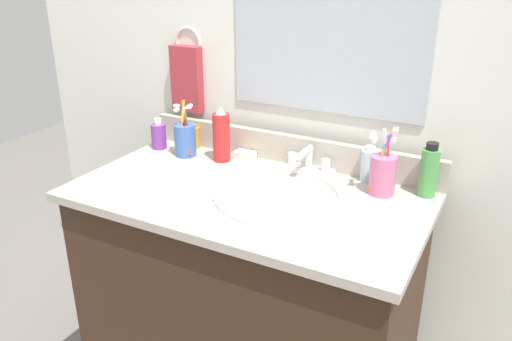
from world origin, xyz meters
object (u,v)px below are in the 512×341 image
object	(u,v)px
bottle_cream_purple	(159,135)
bottle_toner_green	(429,171)
soap_bar	(245,155)
hand_towel	(187,79)
faucet	(308,163)
cup_pink	(382,173)
bottle_spray_red	(221,136)
bottle_gel_clear	(369,165)
bottle_oil_amber	(193,137)
cup_blue_plastic	(185,139)

from	to	relation	value
bottle_cream_purple	bottle_toner_green	bearing A→B (deg)	2.97
soap_bar	hand_towel	bearing A→B (deg)	166.80
hand_towel	faucet	size ratio (longest dim) A/B	1.38
cup_pink	soap_bar	world-z (taller)	cup_pink
bottle_cream_purple	bottle_spray_red	distance (m)	0.25
faucet	bottle_toner_green	distance (m)	0.35
hand_towel	bottle_cream_purple	distance (m)	0.21
bottle_gel_clear	soap_bar	xyz separation A→B (m)	(-0.40, -0.01, -0.04)
bottle_spray_red	cup_pink	distance (m)	0.52
bottle_oil_amber	faucet	bearing A→B (deg)	-1.94
cup_pink	bottle_oil_amber	bearing A→B (deg)	174.70
cup_blue_plastic	bottle_gel_clear	bearing A→B (deg)	7.67
bottle_oil_amber	cup_pink	size ratio (longest dim) A/B	0.43
hand_towel	soap_bar	world-z (taller)	hand_towel
bottle_toner_green	cup_pink	world-z (taller)	cup_pink
faucet	bottle_oil_amber	bearing A→B (deg)	178.06
bottle_cream_purple	cup_blue_plastic	xyz separation A→B (m)	(0.12, -0.01, 0.01)
faucet	bottle_oil_amber	size ratio (longest dim) A/B	1.98
bottle_toner_green	bottle_oil_amber	distance (m)	0.78
bottle_toner_green	bottle_gel_clear	xyz separation A→B (m)	(-0.17, 0.02, -0.02)
bottle_gel_clear	soap_bar	bearing A→B (deg)	-178.12
bottle_gel_clear	bottle_toner_green	bearing A→B (deg)	-6.73
bottle_oil_amber	bottle_gel_clear	bearing A→B (deg)	0.40
bottle_cream_purple	cup_blue_plastic	bearing A→B (deg)	-6.56
hand_towel	bottle_gel_clear	world-z (taller)	hand_towel
bottle_spray_red	cup_pink	size ratio (longest dim) A/B	0.93
hand_towel	cup_blue_plastic	xyz separation A→B (m)	(0.07, -0.13, -0.16)
bottle_toner_green	soap_bar	distance (m)	0.57
bottle_gel_clear	soap_bar	size ratio (longest dim) A/B	1.66
bottle_spray_red	soap_bar	world-z (taller)	bottle_spray_red
hand_towel	bottle_cream_purple	world-z (taller)	hand_towel
faucet	soap_bar	xyz separation A→B (m)	(-0.22, 0.01, -0.02)
bottle_spray_red	bottle_gel_clear	world-z (taller)	bottle_spray_red
faucet	bottle_gel_clear	bearing A→B (deg)	5.89
bottle_spray_red	bottle_toner_green	bearing A→B (deg)	3.75
hand_towel	bottle_spray_red	world-z (taller)	hand_towel
cup_pink	bottle_cream_purple	bearing A→B (deg)	179.97
faucet	soap_bar	distance (m)	0.22
bottle_toner_green	cup_blue_plastic	world-z (taller)	cup_blue_plastic
bottle_gel_clear	bottle_spray_red	bearing A→B (deg)	-172.40
bottle_gel_clear	cup_pink	size ratio (longest dim) A/B	0.56
bottle_cream_purple	bottle_gel_clear	xyz separation A→B (m)	(0.70, 0.07, 0.00)
faucet	bottle_gel_clear	distance (m)	0.18
soap_bar	bottle_toner_green	bearing A→B (deg)	-0.69
hand_towel	bottle_spray_red	xyz separation A→B (m)	(0.20, -0.11, -0.14)
bottle_gel_clear	bottle_cream_purple	bearing A→B (deg)	-174.70
cup_pink	bottle_spray_red	bearing A→B (deg)	179.49
bottle_toner_green	faucet	bearing A→B (deg)	179.77
bottle_oil_amber	bottle_cream_purple	bearing A→B (deg)	-148.10
faucet	bottle_oil_amber	world-z (taller)	faucet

